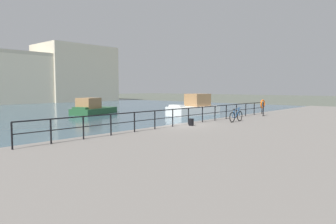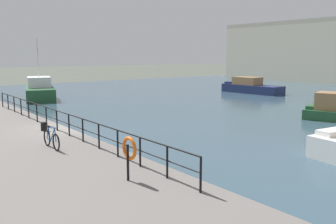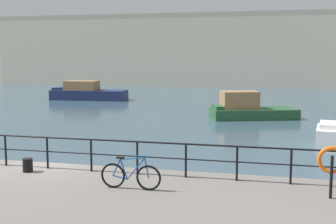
{
  "view_description": "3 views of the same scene",
  "coord_description": "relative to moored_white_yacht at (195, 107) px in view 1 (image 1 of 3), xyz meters",
  "views": [
    {
      "loc": [
        -15.23,
        -12.85,
        3.07
      ],
      "look_at": [
        1.78,
        2.22,
        1.31
      ],
      "focal_mm": 32.82,
      "sensor_mm": 36.0,
      "label": 1
    },
    {
      "loc": [
        18.81,
        -7.61,
        4.64
      ],
      "look_at": [
        3.05,
        4.45,
        1.54
      ],
      "focal_mm": 39.65,
      "sensor_mm": 36.0,
      "label": 2
    },
    {
      "loc": [
        7.69,
        -13.87,
        4.51
      ],
      "look_at": [
        3.39,
        4.08,
        2.12
      ],
      "focal_mm": 47.49,
      "sensor_mm": 36.0,
      "label": 3
    }
  ],
  "objects": [
    {
      "name": "ground_plane",
      "position": [
        -13.1,
        -8.17,
        -0.88
      ],
      "size": [
        240.0,
        240.0,
        0.0
      ],
      "primitive_type": "plane",
      "color": "#4C5147"
    },
    {
      "name": "quay_promenade",
      "position": [
        -13.1,
        -14.67,
        -0.51
      ],
      "size": [
        56.0,
        13.0,
        0.74
      ],
      "primitive_type": "cube",
      "color": "slate",
      "rests_on": "ground_plane"
    },
    {
      "name": "moored_white_yacht",
      "position": [
        0.0,
        0.0,
        0.0
      ],
      "size": [
        6.65,
        3.28,
        2.42
      ],
      "rotation": [
        0.0,
        0.0,
        3.02
      ],
      "color": "white",
      "rests_on": "water_basin"
    },
    {
      "name": "moored_harbor_tender",
      "position": [
        -7.18,
        9.72,
        -0.18
      ],
      "size": [
        6.49,
        4.42,
        1.94
      ],
      "rotation": [
        0.0,
        0.0,
        3.47
      ],
      "color": "#23512D",
      "rests_on": "water_basin"
    },
    {
      "name": "quay_railing",
      "position": [
        -12.68,
        -8.92,
        0.6
      ],
      "size": [
        21.97,
        0.07,
        1.08
      ],
      "color": "black",
      "rests_on": "quay_promenade"
    },
    {
      "name": "parked_bicycle",
      "position": [
        -9.27,
        -10.47,
        0.25
      ],
      "size": [
        1.77,
        0.09,
        0.98
      ],
      "rotation": [
        0.0,
        0.0,
        0.0
      ],
      "color": "black",
      "rests_on": "quay_promenade"
    },
    {
      "name": "mooring_bollard",
      "position": [
        -13.1,
        -9.46,
        0.08
      ],
      "size": [
        0.32,
        0.32,
        0.44
      ],
      "primitive_type": "cylinder",
      "color": "black",
      "rests_on": "quay_promenade"
    },
    {
      "name": "life_ring_stand",
      "position": [
        -3.88,
        -9.96,
        0.84
      ],
      "size": [
        0.75,
        0.16,
        1.4
      ],
      "color": "black",
      "rests_on": "quay_promenade"
    }
  ]
}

